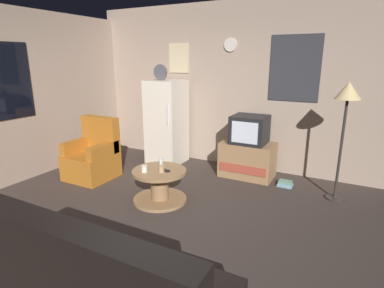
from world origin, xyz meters
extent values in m
plane|color=#3D332D|center=(0.00, 0.00, 0.00)|extent=(12.00, 12.00, 0.00)
cube|color=tan|center=(0.00, 2.45, 1.39)|extent=(5.20, 0.10, 2.79)
cube|color=#333338|center=(1.11, 2.39, 1.72)|extent=(0.76, 0.02, 1.00)
cube|color=beige|center=(-0.95, 2.39, 1.87)|extent=(0.40, 0.02, 0.52)
cylinder|color=silver|center=(0.05, 2.39, 2.09)|extent=(0.22, 0.03, 0.22)
cube|color=tan|center=(-2.55, 0.00, 1.30)|extent=(0.10, 5.20, 2.60)
cube|color=black|center=(-2.49, 0.02, 1.55)|extent=(0.02, 0.90, 1.10)
cube|color=silver|center=(-0.99, 1.99, 0.75)|extent=(0.60, 0.60, 1.50)
cylinder|color=silver|center=(-0.77, 1.68, 0.95)|extent=(0.02, 0.02, 0.36)
cylinder|color=#4C4C51|center=(-1.04, 1.91, 1.64)|extent=(0.26, 0.04, 0.26)
cube|color=#9E754C|center=(0.56, 1.98, 0.28)|extent=(0.84, 0.52, 0.56)
cube|color=#AD4733|center=(0.56, 1.72, 0.20)|extent=(0.76, 0.01, 0.14)
cube|color=black|center=(0.57, 1.98, 0.78)|extent=(0.54, 0.50, 0.44)
cube|color=silver|center=(0.57, 1.73, 0.78)|extent=(0.41, 0.01, 0.33)
cylinder|color=#332D28|center=(1.90, 1.72, 0.01)|extent=(0.24, 0.24, 0.02)
cylinder|color=#332D28|center=(1.90, 1.72, 0.70)|extent=(0.04, 0.04, 1.40)
cone|color=#F2D18C|center=(1.90, 1.72, 1.48)|extent=(0.32, 0.32, 0.22)
cylinder|color=#9E754C|center=(-0.19, 0.54, 0.02)|extent=(0.72, 0.72, 0.04)
cylinder|color=#9E754C|center=(-0.19, 0.54, 0.22)|extent=(0.24, 0.24, 0.40)
cylinder|color=#9E754C|center=(-0.19, 0.54, 0.42)|extent=(0.72, 0.72, 0.04)
cylinder|color=silver|center=(-0.19, 0.59, 0.52)|extent=(0.05, 0.05, 0.15)
cylinder|color=silver|center=(-0.32, 0.39, 0.49)|extent=(0.08, 0.08, 0.09)
cylinder|color=tan|center=(-0.12, 0.49, 0.49)|extent=(0.08, 0.08, 0.09)
cube|color=black|center=(-0.11, 0.55, 0.45)|extent=(0.16, 0.07, 0.02)
cube|color=#B2661E|center=(-1.63, 0.73, 0.20)|extent=(0.68, 0.68, 0.40)
cube|color=#B2661E|center=(-1.63, 0.99, 0.68)|extent=(0.68, 0.16, 0.56)
cube|color=#B2661E|center=(-1.91, 0.73, 0.50)|extent=(0.12, 0.60, 0.20)
cube|color=#B2661E|center=(-1.35, 0.73, 0.50)|extent=(0.12, 0.60, 0.20)
cube|color=black|center=(0.64, -1.59, 0.66)|extent=(1.70, 0.20, 0.52)
cube|color=#80A5B4|center=(1.21, 1.84, 0.01)|extent=(0.22, 0.17, 0.03)
cube|color=#729EAD|center=(1.21, 1.84, 0.04)|extent=(0.20, 0.13, 0.02)
cube|color=#6C9D87|center=(1.21, 1.84, 0.07)|extent=(0.19, 0.14, 0.03)
camera|label=1|loc=(2.00, -2.67, 1.87)|focal=28.98mm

